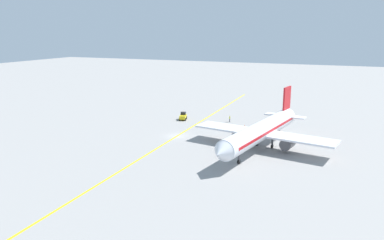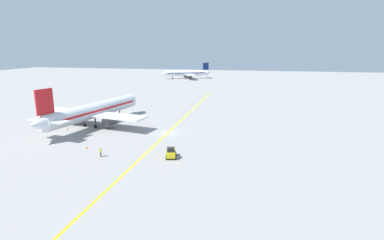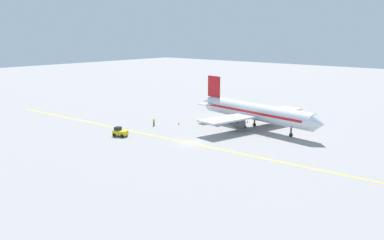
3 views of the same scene
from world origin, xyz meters
name	(u,v)px [view 3 (image 3 of 3)]	position (x,y,z in m)	size (l,w,h in m)	color
ground_plane	(191,143)	(0.00, 0.00, 0.00)	(400.00, 400.00, 0.00)	gray
apron_yellow_centreline	(191,143)	(0.00, 0.00, 0.00)	(0.40, 120.00, 0.01)	yellow
airplane_at_gate	(255,112)	(-19.13, 2.09, 3.71)	(28.48, 35.42, 10.60)	silver
baggage_tug_white	(120,132)	(5.18, -14.71, 0.90)	(2.38, 3.29, 2.11)	gold
ground_crew_worker	(154,122)	(-6.77, -17.00, 0.91)	(0.33, 0.55, 1.68)	#23232D
traffic_cone_near_nose	(179,123)	(-11.55, -13.69, 0.28)	(0.32, 0.32, 0.55)	orange
traffic_cone_mid_apron	(248,122)	(-23.37, -2.62, 0.28)	(0.32, 0.32, 0.55)	orange
traffic_cone_by_wingtip	(268,136)	(-14.04, 8.51, 0.28)	(0.32, 0.32, 0.55)	orange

